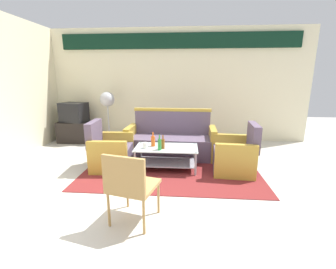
{
  "coord_description": "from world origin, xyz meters",
  "views": [
    {
      "loc": [
        0.24,
        -3.0,
        1.6
      ],
      "look_at": [
        -0.07,
        0.87,
        0.65
      ],
      "focal_mm": 24.77,
      "sensor_mm": 36.0,
      "label": 1
    }
  ],
  "objects_px": {
    "armchair_left": "(111,152)",
    "bottle_orange": "(153,141)",
    "coffee_table": "(166,155)",
    "television": "(74,112)",
    "bottle_green": "(160,144)",
    "tv_stand": "(76,132)",
    "bottle_brown": "(163,144)",
    "armchair_right": "(235,156)",
    "cup": "(145,145)",
    "pedestal_fan": "(107,102)",
    "couch": "(171,141)",
    "wicker_chair": "(130,183)"
  },
  "relations": [
    {
      "from": "armchair_left",
      "to": "bottle_orange",
      "type": "relative_size",
      "value": 3.32
    },
    {
      "from": "coffee_table",
      "to": "television",
      "type": "distance_m",
      "value": 3.01
    },
    {
      "from": "bottle_green",
      "to": "television",
      "type": "bearing_deg",
      "value": 142.46
    },
    {
      "from": "armchair_left",
      "to": "tv_stand",
      "type": "xyz_separation_m",
      "value": [
        -1.45,
        1.66,
        -0.03
      ]
    },
    {
      "from": "bottle_brown",
      "to": "bottle_orange",
      "type": "distance_m",
      "value": 0.24
    },
    {
      "from": "coffee_table",
      "to": "bottle_green",
      "type": "xyz_separation_m",
      "value": [
        -0.1,
        -0.17,
        0.24
      ]
    },
    {
      "from": "armchair_right",
      "to": "cup",
      "type": "height_order",
      "value": "armchair_right"
    },
    {
      "from": "armchair_left",
      "to": "armchair_right",
      "type": "bearing_deg",
      "value": 86.26
    },
    {
      "from": "bottle_orange",
      "to": "tv_stand",
      "type": "xyz_separation_m",
      "value": [
        -2.23,
        1.6,
        -0.25
      ]
    },
    {
      "from": "bottle_orange",
      "to": "tv_stand",
      "type": "distance_m",
      "value": 2.76
    },
    {
      "from": "cup",
      "to": "tv_stand",
      "type": "height_order",
      "value": "tv_stand"
    },
    {
      "from": "pedestal_fan",
      "to": "bottle_orange",
      "type": "bearing_deg",
      "value": -50.4
    },
    {
      "from": "tv_stand",
      "to": "television",
      "type": "distance_m",
      "value": 0.5
    },
    {
      "from": "couch",
      "to": "bottle_green",
      "type": "bearing_deg",
      "value": 83.15
    },
    {
      "from": "couch",
      "to": "pedestal_fan",
      "type": "height_order",
      "value": "pedestal_fan"
    },
    {
      "from": "couch",
      "to": "tv_stand",
      "type": "relative_size",
      "value": 2.28
    },
    {
      "from": "bottle_green",
      "to": "television",
      "type": "distance_m",
      "value": 3.0
    },
    {
      "from": "tv_stand",
      "to": "couch",
      "type": "bearing_deg",
      "value": -20.12
    },
    {
      "from": "coffee_table",
      "to": "armchair_right",
      "type": "bearing_deg",
      "value": -0.98
    },
    {
      "from": "television",
      "to": "wicker_chair",
      "type": "xyz_separation_m",
      "value": [
        2.22,
        -3.29,
        -0.27
      ]
    },
    {
      "from": "bottle_brown",
      "to": "wicker_chair",
      "type": "bearing_deg",
      "value": -97.41
    },
    {
      "from": "bottle_brown",
      "to": "couch",
      "type": "bearing_deg",
      "value": 84.05
    },
    {
      "from": "armchair_left",
      "to": "cup",
      "type": "xyz_separation_m",
      "value": [
        0.65,
        -0.07,
        0.17
      ]
    },
    {
      "from": "pedestal_fan",
      "to": "tv_stand",
      "type": "bearing_deg",
      "value": -176.67
    },
    {
      "from": "cup",
      "to": "television",
      "type": "distance_m",
      "value": 2.74
    },
    {
      "from": "cup",
      "to": "armchair_left",
      "type": "bearing_deg",
      "value": 173.8
    },
    {
      "from": "bottle_green",
      "to": "pedestal_fan",
      "type": "xyz_separation_m",
      "value": [
        -1.51,
        1.87,
        0.5
      ]
    },
    {
      "from": "bottle_brown",
      "to": "television",
      "type": "xyz_separation_m",
      "value": [
        -2.42,
        1.74,
        0.26
      ]
    },
    {
      "from": "pedestal_fan",
      "to": "armchair_right",
      "type": "bearing_deg",
      "value": -31.46
    },
    {
      "from": "bottle_brown",
      "to": "pedestal_fan",
      "type": "xyz_separation_m",
      "value": [
        -1.56,
        1.79,
        0.51
      ]
    },
    {
      "from": "armchair_left",
      "to": "bottle_green",
      "type": "xyz_separation_m",
      "value": [
        0.91,
        -0.16,
        0.22
      ]
    },
    {
      "from": "couch",
      "to": "bottle_brown",
      "type": "relative_size",
      "value": 7.54
    },
    {
      "from": "bottle_orange",
      "to": "tv_stand",
      "type": "height_order",
      "value": "bottle_orange"
    },
    {
      "from": "couch",
      "to": "bottle_green",
      "type": "distance_m",
      "value": 0.93
    },
    {
      "from": "armchair_right",
      "to": "television",
      "type": "xyz_separation_m",
      "value": [
        -3.67,
        1.67,
        0.47
      ]
    },
    {
      "from": "television",
      "to": "bottle_green",
      "type": "bearing_deg",
      "value": 154.15
    },
    {
      "from": "armchair_left",
      "to": "bottle_green",
      "type": "relative_size",
      "value": 3.19
    },
    {
      "from": "bottle_orange",
      "to": "television",
      "type": "xyz_separation_m",
      "value": [
        -2.23,
        1.61,
        0.25
      ]
    },
    {
      "from": "coffee_table",
      "to": "wicker_chair",
      "type": "relative_size",
      "value": 1.31
    },
    {
      "from": "bottle_brown",
      "to": "television",
      "type": "bearing_deg",
      "value": 144.22
    },
    {
      "from": "bottle_brown",
      "to": "armchair_left",
      "type": "bearing_deg",
      "value": 175.09
    },
    {
      "from": "coffee_table",
      "to": "pedestal_fan",
      "type": "xyz_separation_m",
      "value": [
        -1.61,
        1.7,
        0.74
      ]
    },
    {
      "from": "cup",
      "to": "wicker_chair",
      "type": "bearing_deg",
      "value": -85.97
    },
    {
      "from": "cup",
      "to": "pedestal_fan",
      "type": "xyz_separation_m",
      "value": [
        -1.25,
        1.78,
        0.55
      ]
    },
    {
      "from": "bottle_orange",
      "to": "bottle_green",
      "type": "bearing_deg",
      "value": -56.44
    },
    {
      "from": "armchair_right",
      "to": "bottle_brown",
      "type": "xyz_separation_m",
      "value": [
        -1.25,
        -0.07,
        0.21
      ]
    },
    {
      "from": "bottle_green",
      "to": "pedestal_fan",
      "type": "height_order",
      "value": "pedestal_fan"
    },
    {
      "from": "television",
      "to": "couch",
      "type": "bearing_deg",
      "value": 171.52
    },
    {
      "from": "cup",
      "to": "armchair_right",
      "type": "bearing_deg",
      "value": 2.16
    },
    {
      "from": "bottle_brown",
      "to": "cup",
      "type": "bearing_deg",
      "value": 177.8
    }
  ]
}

